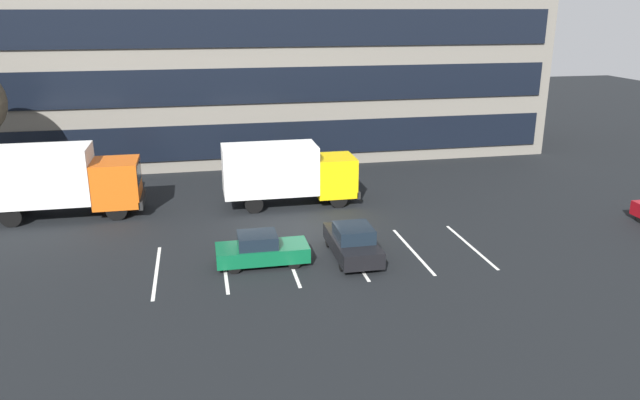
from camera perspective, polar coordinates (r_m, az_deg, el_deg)
ground_plane at (r=29.35m, az=-1.12°, el=-3.12°), size 120.00×120.00×0.00m
office_building at (r=45.19m, az=-5.55°, el=18.14°), size 40.12×10.68×21.60m
lot_markings at (r=26.45m, az=0.14°, el=-5.53°), size 14.14×5.40×0.01m
box_truck_yellow at (r=32.94m, az=-3.15°, el=2.71°), size 7.34×2.43×3.40m
box_truck_orange at (r=33.77m, az=-23.65°, el=1.91°), size 8.03×2.66×3.72m
sedan_black at (r=26.34m, az=3.10°, el=-4.00°), size 1.75×4.18×1.50m
sedan_forest at (r=25.74m, az=-5.58°, el=-4.71°), size 3.90×1.63×1.40m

